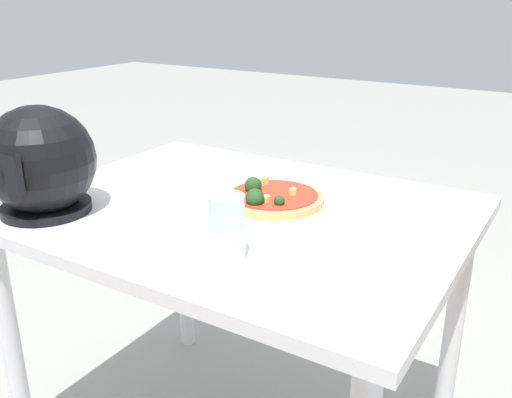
% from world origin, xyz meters
% --- Properties ---
extents(dining_table, '(1.05, 0.82, 0.76)m').
position_xyz_m(dining_table, '(0.00, 0.00, 0.66)').
color(dining_table, white).
rests_on(dining_table, ground).
extents(pizza_plate, '(0.28, 0.28, 0.01)m').
position_xyz_m(pizza_plate, '(-0.07, -0.05, 0.76)').
color(pizza_plate, white).
rests_on(pizza_plate, dining_table).
extents(pizza, '(0.24, 0.24, 0.06)m').
position_xyz_m(pizza, '(-0.07, -0.04, 0.78)').
color(pizza, tan).
rests_on(pizza, pizza_plate).
extents(motorcycle_helmet, '(0.25, 0.25, 0.25)m').
position_xyz_m(motorcycle_helmet, '(0.37, 0.26, 0.88)').
color(motorcycle_helmet, black).
rests_on(motorcycle_helmet, dining_table).
extents(drinking_glass, '(0.07, 0.07, 0.13)m').
position_xyz_m(drinking_glass, '(-0.14, 0.25, 0.82)').
color(drinking_glass, silver).
rests_on(drinking_glass, dining_table).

